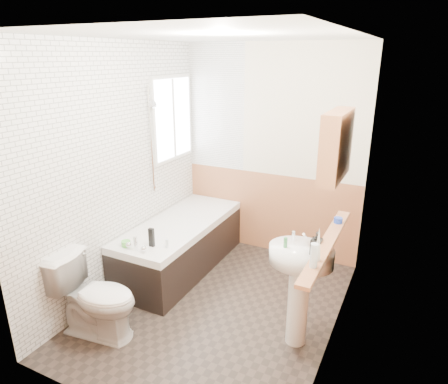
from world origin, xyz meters
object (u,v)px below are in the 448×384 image
(pine_shelf, at_px, (327,244))
(medicine_cabinet, at_px, (336,146))
(bathtub, at_px, (181,244))
(sink, at_px, (300,276))
(toilet, at_px, (96,297))

(pine_shelf, bearing_deg, medicine_cabinet, 101.10)
(medicine_cabinet, bearing_deg, bathtub, 162.93)
(pine_shelf, relative_size, medicine_cabinet, 2.45)
(bathtub, relative_size, sink, 1.73)
(toilet, relative_size, pine_shelf, 0.55)
(sink, bearing_deg, toilet, -156.67)
(toilet, relative_size, medicine_cabinet, 1.34)
(bathtub, height_order, pine_shelf, pine_shelf)
(bathtub, distance_m, pine_shelf, 2.02)
(bathtub, xyz_separation_m, medicine_cabinet, (1.74, -0.53, 1.42))
(toilet, distance_m, medicine_cabinet, 2.36)
(medicine_cabinet, bearing_deg, pine_shelf, -78.90)
(bathtub, bearing_deg, toilet, -91.30)
(sink, distance_m, medicine_cabinet, 1.10)
(bathtub, xyz_separation_m, pine_shelf, (1.77, -0.68, 0.70))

